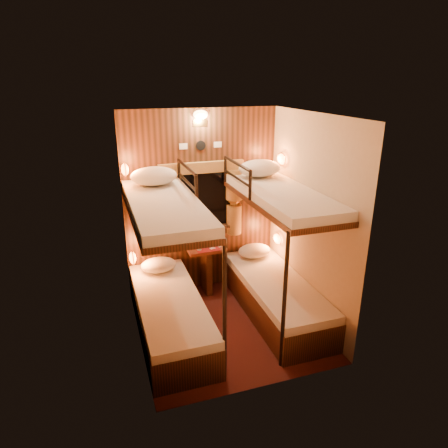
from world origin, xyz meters
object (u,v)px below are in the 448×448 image
object	(u,v)px
bunk_right	(276,272)
bunk_left	(169,289)
bottle_right	(209,240)
table	(206,263)
bottle_left	(199,242)

from	to	relation	value
bunk_right	bunk_left	bearing A→B (deg)	180.00
bottle_right	bunk_left	bearing A→B (deg)	-131.65
bunk_left	bottle_right	bearing A→B (deg)	48.35
table	bottle_right	bearing A→B (deg)	-12.49
bottle_right	bottle_left	bearing A→B (deg)	-158.53
table	bunk_right	bearing A→B (deg)	-50.33
bunk_left	bottle_right	distance (m)	1.05
bunk_right	table	bearing A→B (deg)	129.67
bunk_right	bottle_left	world-z (taller)	bunk_right
bunk_left	bottle_left	bearing A→B (deg)	53.01
bunk_right	bottle_right	distance (m)	1.00
bottle_left	bunk_right	bearing A→B (deg)	-43.27
table	bottle_right	size ratio (longest dim) A/B	2.82
bottle_left	bottle_right	xyz separation A→B (m)	(0.15, 0.06, -0.01)
bunk_left	bunk_right	xyz separation A→B (m)	(1.30, 0.00, 0.00)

